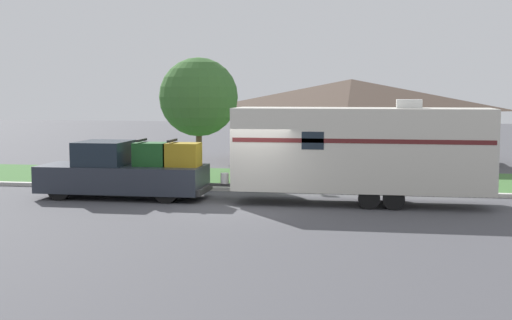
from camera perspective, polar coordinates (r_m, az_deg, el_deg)
name	(u,v)px	position (r m, az deg, el deg)	size (l,w,h in m)	color
ground_plane	(250,208)	(22.61, -0.51, -3.90)	(120.00, 120.00, 0.00)	#47474C
curb_strip	(268,190)	(26.25, 0.93, -2.41)	(80.00, 0.30, 0.14)	beige
lawn_strip	(281,179)	(29.84, 1.99, -1.54)	(80.00, 7.00, 0.03)	#3D6B33
house_across_street	(351,119)	(37.25, 7.61, 3.25)	(11.76, 7.81, 4.29)	gray
pickup_truck	(124,172)	(25.11, -10.50, -0.96)	(5.84, 2.10, 2.06)	black
travel_trailer	(362,149)	(23.49, 8.44, 0.86)	(9.23, 2.23, 3.44)	black
mailbox	(304,163)	(26.60, 3.86, -0.21)	(0.48, 0.20, 1.36)	brown
tree_in_yard	(199,97)	(28.67, -4.61, 5.03)	(3.15, 3.15, 5.04)	brown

